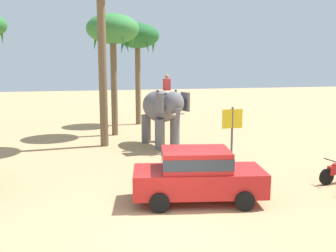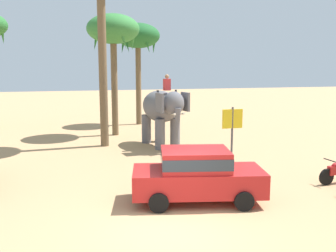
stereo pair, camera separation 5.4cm
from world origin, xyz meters
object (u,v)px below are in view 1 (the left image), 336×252
at_px(palm_tree_far_back, 137,38).
at_px(signboard_yellow, 232,122).
at_px(elephant_with_mahout, 162,110).
at_px(palm_tree_behind_elephant, 113,32).
at_px(car_sedan_foreground, 197,173).

distance_m(palm_tree_far_back, signboard_yellow, 12.50).
bearing_deg(elephant_with_mahout, palm_tree_behind_elephant, 116.73).
bearing_deg(car_sedan_foreground, palm_tree_far_back, 85.58).
bearing_deg(signboard_yellow, elephant_with_mahout, 127.59).
distance_m(elephant_with_mahout, signboard_yellow, 4.20).
distance_m(car_sedan_foreground, signboard_yellow, 6.28).
height_order(palm_tree_behind_elephant, palm_tree_far_back, palm_tree_behind_elephant).
bearing_deg(signboard_yellow, palm_tree_behind_elephant, 121.96).
xyz_separation_m(elephant_with_mahout, palm_tree_far_back, (0.25, 8.06, 4.33)).
height_order(palm_tree_behind_elephant, signboard_yellow, palm_tree_behind_elephant).
bearing_deg(palm_tree_far_back, car_sedan_foreground, -94.42).
bearing_deg(signboard_yellow, car_sedan_foreground, -125.03).
distance_m(car_sedan_foreground, palm_tree_far_back, 17.39).
height_order(car_sedan_foreground, elephant_with_mahout, elephant_with_mahout).
xyz_separation_m(elephant_with_mahout, signboard_yellow, (2.56, -3.32, -0.30)).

